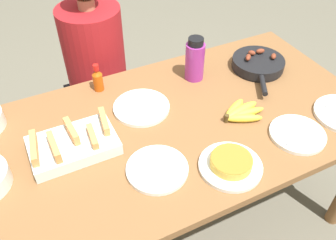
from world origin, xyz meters
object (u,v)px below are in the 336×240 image
object	(u,v)px
frittata_plate_center	(231,164)
empty_plate_near_front	(297,134)
person_figure	(100,87)
skillet	(258,64)
water_bottle	(195,60)
melon_tray	(73,144)
hot_sauce_bottle	(98,79)
banana_bunch	(240,112)
empty_plate_far_left	(141,107)
empty_plate_far_right	(157,169)

from	to	relation	value
frittata_plate_center	empty_plate_near_front	xyz separation A→B (m)	(0.33, 0.02, -0.01)
person_figure	skillet	bearing A→B (deg)	-36.75
frittata_plate_center	person_figure	distance (m)	1.02
skillet	person_figure	world-z (taller)	person_figure
frittata_plate_center	water_bottle	distance (m)	0.57
skillet	melon_tray	bearing A→B (deg)	-51.63
melon_tray	empty_plate_near_front	distance (m)	0.87
hot_sauce_bottle	person_figure	xyz separation A→B (m)	(0.08, 0.32, -0.29)
banana_bunch	hot_sauce_bottle	bearing A→B (deg)	137.28
empty_plate_far_left	water_bottle	size ratio (longest dim) A/B	1.16
banana_bunch	empty_plate_far_left	size ratio (longest dim) A/B	0.80
hot_sauce_bottle	banana_bunch	bearing A→B (deg)	-42.72
empty_plate_far_left	person_figure	size ratio (longest dim) A/B	0.20
empty_plate_near_front	empty_plate_far_left	world-z (taller)	same
skillet	empty_plate_far_right	xyz separation A→B (m)	(-0.71, -0.37, -0.02)
empty_plate_far_right	frittata_plate_center	bearing A→B (deg)	-23.29
water_bottle	person_figure	xyz separation A→B (m)	(-0.36, 0.43, -0.33)
melon_tray	empty_plate_far_right	world-z (taller)	melon_tray
skillet	frittata_plate_center	distance (m)	0.67
frittata_plate_center	empty_plate_far_left	distance (m)	0.47
banana_bunch	empty_plate_near_front	bearing A→B (deg)	-55.60
water_bottle	person_figure	distance (m)	0.65
empty_plate_near_front	water_bottle	bearing A→B (deg)	108.25
hot_sauce_bottle	empty_plate_far_left	bearing A→B (deg)	-60.49
skillet	empty_plate_far_left	bearing A→B (deg)	-57.16
frittata_plate_center	empty_plate_near_front	bearing A→B (deg)	3.47
skillet	hot_sauce_bottle	size ratio (longest dim) A/B	2.65
empty_plate_far_right	skillet	bearing A→B (deg)	27.20
empty_plate_near_front	empty_plate_far_right	distance (m)	0.58
frittata_plate_center	melon_tray	bearing A→B (deg)	145.27
empty_plate_far_right	person_figure	xyz separation A→B (m)	(0.04, 0.87, -0.24)
melon_tray	person_figure	distance (m)	0.74
banana_bunch	person_figure	distance (m)	0.89
empty_plate_near_front	water_bottle	distance (m)	0.56
banana_bunch	empty_plate_far_left	xyz separation A→B (m)	(-0.35, 0.22, -0.01)
skillet	hot_sauce_bottle	world-z (taller)	hot_sauce_bottle
frittata_plate_center	hot_sauce_bottle	xyz separation A→B (m)	(-0.28, 0.65, 0.04)
melon_tray	water_bottle	distance (m)	0.67
empty_plate_far_left	frittata_plate_center	bearing A→B (deg)	-70.21
hot_sauce_bottle	empty_plate_far_right	bearing A→B (deg)	-86.18
empty_plate_near_front	water_bottle	world-z (taller)	water_bottle
empty_plate_near_front	empty_plate_far_left	distance (m)	0.64
empty_plate_far_left	empty_plate_far_right	bearing A→B (deg)	-103.77
banana_bunch	hot_sauce_bottle	xyz separation A→B (m)	(-0.47, 0.43, 0.04)
empty_plate_far_left	skillet	bearing A→B (deg)	2.59
frittata_plate_center	banana_bunch	bearing A→B (deg)	48.46
melon_tray	frittata_plate_center	bearing A→B (deg)	-34.73
water_bottle	empty_plate_near_front	bearing A→B (deg)	-71.75
person_figure	water_bottle	bearing A→B (deg)	-50.17
empty_plate_near_front	hot_sauce_bottle	size ratio (longest dim) A/B	1.65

